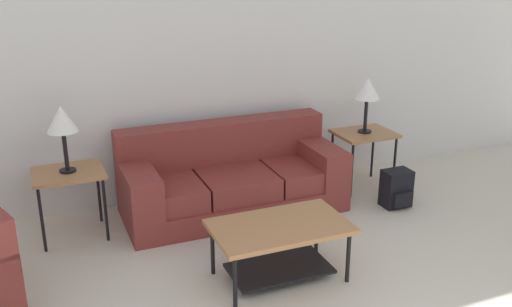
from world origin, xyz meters
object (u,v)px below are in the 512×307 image
at_px(side_table_right, 364,138).
at_px(table_lamp_left, 62,121).
at_px(table_lamp_right, 367,90).
at_px(coffee_table, 280,239).
at_px(backpack, 397,189).
at_px(side_table_left, 69,178).
at_px(couch, 232,181).

distance_m(side_table_right, table_lamp_left, 3.00).
bearing_deg(side_table_right, table_lamp_right, 180.00).
relative_size(coffee_table, backpack, 2.77).
distance_m(side_table_left, table_lamp_right, 3.00).
bearing_deg(side_table_left, side_table_right, 0.00).
distance_m(table_lamp_left, table_lamp_right, 2.96).
bearing_deg(backpack, table_lamp_left, 169.44).
bearing_deg(side_table_left, coffee_table, -43.66).
height_order(coffee_table, table_lamp_right, table_lamp_right).
distance_m(couch, table_lamp_left, 1.66).
relative_size(couch, table_lamp_right, 3.62).
bearing_deg(coffee_table, table_lamp_left, 136.34).
relative_size(coffee_table, table_lamp_right, 1.78).
bearing_deg(coffee_table, side_table_left, 136.34).
xyz_separation_m(couch, side_table_left, (-1.48, 0.01, 0.25)).
bearing_deg(table_lamp_right, coffee_table, -139.91).
height_order(couch, side_table_right, couch).
xyz_separation_m(coffee_table, table_lamp_left, (-1.39, 1.32, 0.72)).
height_order(coffee_table, side_table_right, side_table_right).
distance_m(table_lamp_right, backpack, 1.04).
distance_m(coffee_table, backpack, 1.79).
xyz_separation_m(side_table_left, backpack, (3.00, -0.56, -0.37)).
relative_size(table_lamp_right, backpack, 1.55).
xyz_separation_m(coffee_table, backpack, (1.61, 0.76, -0.15)).
xyz_separation_m(side_table_right, table_lamp_right, (-0.00, 0.00, 0.51)).
distance_m(couch, table_lamp_right, 1.66).
height_order(table_lamp_left, table_lamp_right, same).
distance_m(side_table_left, table_lamp_left, 0.51).
bearing_deg(backpack, couch, 160.04).
relative_size(table_lamp_left, table_lamp_right, 1.00).
height_order(couch, table_lamp_right, table_lamp_right).
relative_size(side_table_left, backpack, 1.64).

